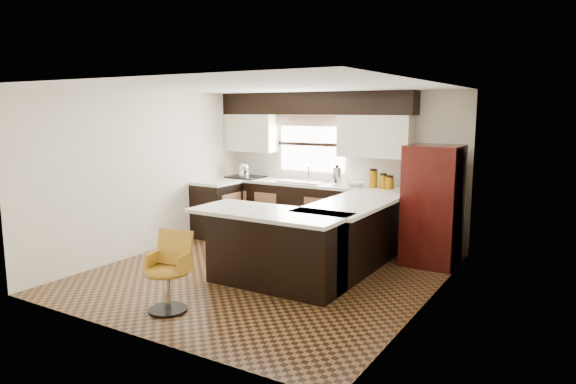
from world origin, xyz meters
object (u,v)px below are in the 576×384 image
Objects in this scene: peninsula_return at (275,250)px; refrigerator at (433,206)px; peninsula_long at (349,239)px; bar_chair at (167,273)px.

refrigerator reaches higher than peninsula_return.
peninsula_long reaches higher than bar_chair.
peninsula_return is 2.36m from refrigerator.
peninsula_long is 2.47m from bar_chair.
bar_chair is (-0.56, -1.24, -0.03)m from peninsula_return.
peninsula_return is at bearing -125.50° from refrigerator.
refrigerator is (1.35, 1.89, 0.38)m from peninsula_return.
bar_chair is at bearing -121.33° from refrigerator.
peninsula_return reaches higher than bar_chair.
peninsula_return is 1.00× the size of refrigerator.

